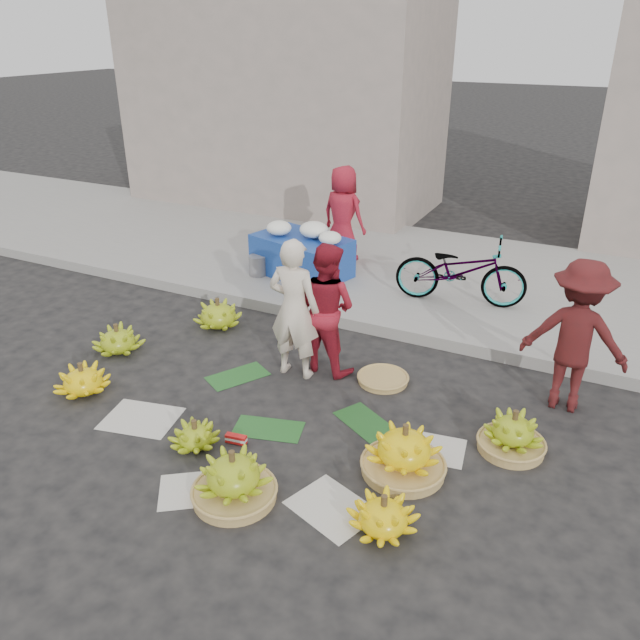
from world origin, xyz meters
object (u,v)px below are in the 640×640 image
at_px(banana_bunch_0, 83,380).
at_px(vendor_cream, 294,309).
at_px(banana_bunch_4, 404,452).
at_px(flower_table, 302,253).
at_px(bicycle, 461,271).

distance_m(banana_bunch_0, vendor_cream, 2.31).
distance_m(banana_bunch_4, flower_table, 4.50).
height_order(flower_table, bicycle, bicycle).
xyz_separation_m(banana_bunch_4, flower_table, (-2.81, 3.50, 0.24)).
xyz_separation_m(banana_bunch_4, vendor_cream, (-1.63, 1.07, 0.56)).
bearing_deg(banana_bunch_0, flower_table, 81.02).
bearing_deg(vendor_cream, flower_table, -66.72).
distance_m(vendor_cream, bicycle, 2.71).
xyz_separation_m(banana_bunch_4, bicycle, (-0.47, 3.51, 0.36)).
bearing_deg(banana_bunch_0, banana_bunch_4, 4.29).
distance_m(banana_bunch_4, bicycle, 3.56).
xyz_separation_m(banana_bunch_0, banana_bunch_4, (3.41, 0.26, 0.06)).
relative_size(flower_table, bicycle, 0.90).
bearing_deg(bicycle, vendor_cream, 145.21).
bearing_deg(vendor_cream, bicycle, -118.11).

